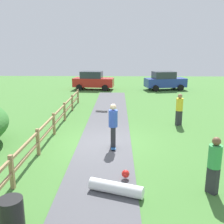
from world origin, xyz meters
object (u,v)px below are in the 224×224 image
object	(u,v)px
trash_bin	(12,217)
bystander_green	(214,163)
parked_car_blue	(165,81)
bystander_yellow	(179,108)
skateboard_loose	(102,111)
parked_car_red	(93,80)
skater_fallen	(117,187)
skater_riding	(113,124)

from	to	relation	value
trash_bin	bystander_green	world-z (taller)	bystander_green
parked_car_blue	bystander_yellow	bearing A→B (deg)	-96.45
skateboard_loose	parked_car_red	xyz separation A→B (m)	(-1.56, 10.08, 0.87)
trash_bin	skater_fallen	size ratio (longest dim) A/B	0.54
skateboard_loose	bystander_green	xyz separation A→B (m)	(3.93, -9.91, 0.88)
bystander_green	parked_car_red	world-z (taller)	parked_car_red
trash_bin	skateboard_loose	size ratio (longest dim) A/B	1.09
skateboard_loose	parked_car_red	bearing A→B (deg)	98.79
skater_fallen	skateboard_loose	xyz separation A→B (m)	(-1.11, 10.00, -0.11)
skater_riding	skateboard_loose	size ratio (longest dim) A/B	2.35
bystander_green	skateboard_loose	bearing A→B (deg)	111.65
skater_fallen	bystander_yellow	xyz separation A→B (m)	(3.42, 7.09, 0.79)
bystander_green	parked_car_blue	world-z (taller)	parked_car_blue
trash_bin	parked_car_red	bearing A→B (deg)	90.77
skater_riding	parked_car_blue	size ratio (longest dim) A/B	0.43
skater_riding	skater_fallen	bearing A→B (deg)	-87.00
skater_fallen	skateboard_loose	size ratio (longest dim) A/B	2.02
skater_riding	bystander_yellow	world-z (taller)	skater_riding
parked_car_red	skater_fallen	bearing A→B (deg)	-82.43
skater_fallen	parked_car_red	bearing A→B (deg)	97.57
trash_bin	bystander_yellow	distance (m)	10.63
parked_car_blue	skater_riding	bearing A→B (deg)	-107.06
bystander_green	parked_car_red	xyz separation A→B (m)	(-5.49, 19.99, -0.00)
trash_bin	skater_fallen	world-z (taller)	trash_bin
skateboard_loose	trash_bin	bearing A→B (deg)	-96.13
skateboard_loose	parked_car_red	world-z (taller)	parked_car_red
skater_riding	bystander_green	size ratio (longest dim) A/B	1.11
skater_riding	bystander_yellow	bearing A→B (deg)	44.67
skater_fallen	parked_car_blue	distance (m)	20.67
trash_bin	bystander_green	size ratio (longest dim) A/B	0.52
skateboard_loose	bystander_yellow	xyz separation A→B (m)	(4.53, -2.91, 0.90)
trash_bin	skateboard_loose	xyz separation A→B (m)	(1.27, 11.80, -0.36)
skater_fallen	bystander_green	size ratio (longest dim) A/B	0.95
trash_bin	bystander_yellow	size ratio (longest dim) A/B	0.50
trash_bin	parked_car_blue	distance (m)	23.04
parked_car_blue	bystander_green	bearing A→B (deg)	-95.91
skater_fallen	bystander_yellow	distance (m)	7.92
skater_riding	parked_car_red	distance (m)	16.74
skater_riding	skateboard_loose	distance (m)	6.62
parked_car_red	parked_car_blue	xyz separation A→B (m)	(7.56, -0.02, 0.00)
trash_bin	bystander_yellow	xyz separation A→B (m)	(5.80, 8.89, 0.54)
trash_bin	parked_car_red	distance (m)	21.88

